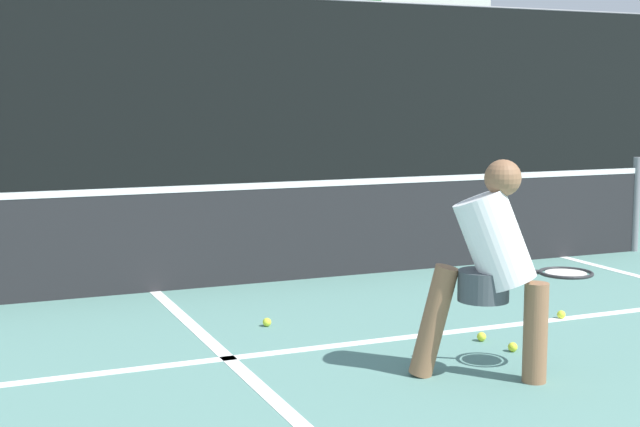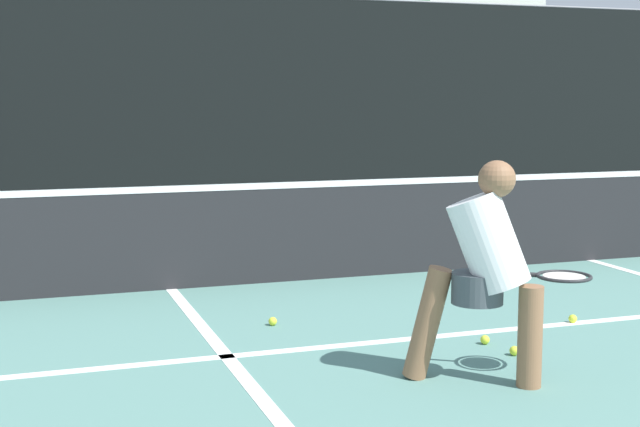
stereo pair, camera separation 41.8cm
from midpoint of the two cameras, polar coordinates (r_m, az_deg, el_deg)
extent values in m
cube|color=white|center=(6.09, -4.02, -9.12)|extent=(8.25, 0.10, 0.01)
cube|color=white|center=(5.90, -3.49, -9.68)|extent=(0.10, 4.92, 0.01)
cube|color=#232326|center=(8.14, -8.14, -1.56)|extent=(11.00, 0.02, 0.95)
cube|color=white|center=(8.08, -8.19, 1.56)|extent=(11.00, 0.03, 0.06)
cube|color=black|center=(14.11, -12.96, 6.98)|extent=(24.00, 0.06, 3.34)
cylinder|color=#8C6042|center=(5.59, 15.41, -7.62)|extent=(0.15, 0.15, 0.62)
cylinder|color=#8C6042|center=(5.60, 9.03, -6.95)|extent=(0.34, 0.29, 0.72)
cylinder|color=#3F474C|center=(5.53, 12.19, -4.70)|extent=(0.31, 0.31, 0.19)
cylinder|color=white|center=(5.48, 12.90, -1.83)|extent=(0.51, 0.44, 0.69)
sphere|color=#8C6042|center=(5.43, 13.43, 2.15)|extent=(0.22, 0.22, 0.22)
cylinder|color=#262628|center=(5.76, 14.29, -3.78)|extent=(0.27, 0.19, 0.03)
torus|color=#262628|center=(5.77, 17.38, -3.87)|extent=(0.47, 0.47, 0.02)
cylinder|color=beige|center=(5.77, 17.38, -3.87)|extent=(0.36, 0.36, 0.01)
sphere|color=#D1E033|center=(7.28, 17.48, -6.46)|extent=(0.07, 0.07, 0.07)
sphere|color=#D1E033|center=(6.87, -1.29, -6.93)|extent=(0.07, 0.07, 0.07)
sphere|color=#D1E033|center=(6.51, 12.35, -7.91)|extent=(0.07, 0.07, 0.07)
sphere|color=#D1E033|center=(6.29, 14.23, -8.53)|extent=(0.07, 0.07, 0.07)
cylinder|color=slate|center=(21.66, -2.66, 13.21)|extent=(0.16, 0.16, 7.82)
cylinder|color=brown|center=(25.45, 4.96, 7.17)|extent=(0.28, 0.28, 3.25)
cylinder|color=brown|center=(23.50, -15.74, 7.25)|extent=(0.28, 0.28, 3.53)
cube|color=beige|center=(31.06, -16.42, 10.37)|extent=(36.00, 2.40, 6.96)
camera|label=1|loc=(0.21, -88.03, 0.26)|focal=50.00mm
camera|label=2|loc=(0.21, 91.97, -0.26)|focal=50.00mm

